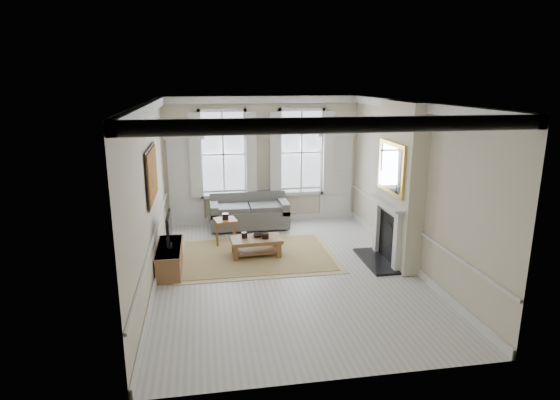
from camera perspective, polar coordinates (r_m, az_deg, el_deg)
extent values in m
plane|color=#B7B5AD|center=(9.66, 0.76, -8.73)|extent=(7.20, 7.20, 0.00)
plane|color=white|center=(8.88, 0.84, 11.86)|extent=(7.20, 7.20, 0.00)
plane|color=beige|center=(12.61, -2.14, 4.86)|extent=(5.20, 0.00, 5.20)
plane|color=beige|center=(9.04, -15.64, 0.46)|extent=(0.00, 7.20, 7.20)
plane|color=beige|center=(9.91, 15.76, 1.66)|extent=(0.00, 7.20, 7.20)
cube|color=silver|center=(12.58, -11.39, 2.00)|extent=(0.90, 0.08, 2.30)
cube|color=silver|center=(13.09, 6.85, 2.67)|extent=(0.90, 0.08, 2.30)
cube|color=#C16F21|center=(9.25, -15.36, 3.02)|extent=(0.05, 1.66, 1.06)
cube|color=beige|center=(10.02, 14.37, 1.88)|extent=(0.35, 1.70, 3.38)
cube|color=black|center=(10.34, 11.62, -7.28)|extent=(0.55, 1.50, 0.05)
cube|color=silver|center=(9.75, 14.04, -5.32)|extent=(0.10, 0.18, 1.15)
cube|color=silver|center=(10.71, 11.72, -3.39)|extent=(0.10, 0.18, 1.15)
cube|color=silver|center=(10.00, 12.79, -0.40)|extent=(0.20, 1.45, 0.06)
cube|color=black|center=(10.25, 13.05, -4.43)|extent=(0.02, 0.92, 1.00)
cube|color=gold|center=(9.87, 13.35, 3.83)|extent=(0.06, 1.26, 1.06)
cube|color=#5B5B58|center=(12.35, -3.77, -2.10)|extent=(2.02, 0.98, 0.46)
cube|color=#5B5B58|center=(12.62, -3.98, 0.10)|extent=(2.02, 0.20, 0.44)
cube|color=#5B5B58|center=(12.22, -8.04, -1.07)|extent=(0.20, 0.98, 0.30)
cube|color=#5B5B58|center=(12.39, 0.40, -0.71)|extent=(0.20, 0.98, 0.30)
cylinder|color=brown|center=(12.02, -7.80, -3.92)|extent=(0.06, 0.06, 0.08)
cylinder|color=brown|center=(12.89, 0.02, -2.51)|extent=(0.06, 0.06, 0.08)
cube|color=brown|center=(11.14, -6.68, -2.49)|extent=(0.58, 0.58, 0.06)
cube|color=brown|center=(11.03, -7.60, -4.33)|extent=(0.05, 0.05, 0.54)
cube|color=brown|center=(11.05, -5.55, -4.24)|extent=(0.05, 0.05, 0.54)
cube|color=brown|center=(11.41, -7.68, -3.70)|extent=(0.05, 0.05, 0.54)
cube|color=brown|center=(11.42, -5.69, -3.61)|extent=(0.05, 0.05, 0.54)
cube|color=tan|center=(10.49, -2.91, -6.74)|extent=(3.50, 2.60, 0.02)
cube|color=brown|center=(10.37, -2.94, -4.86)|extent=(1.14, 0.71, 0.08)
cube|color=brown|center=(10.19, -5.33, -6.50)|extent=(0.10, 0.10, 0.34)
cube|color=brown|center=(10.29, -0.25, -6.23)|extent=(0.10, 0.10, 0.34)
cube|color=brown|center=(10.61, -5.52, -5.65)|extent=(0.10, 0.10, 0.34)
cube|color=brown|center=(10.70, -0.63, -5.40)|extent=(0.10, 0.10, 0.34)
cylinder|color=black|center=(10.35, -4.36, -4.30)|extent=(0.13, 0.13, 0.13)
cylinder|color=black|center=(10.31, -1.81, -4.39)|extent=(0.16, 0.16, 0.11)
imported|color=black|center=(10.44, -2.73, -4.30)|extent=(0.29, 0.29, 0.06)
cube|color=brown|center=(9.90, -13.30, -6.93)|extent=(0.47, 1.45, 0.52)
cube|color=black|center=(9.80, -13.27, -5.43)|extent=(0.08, 0.30, 0.03)
cube|color=black|center=(9.68, -13.41, -3.26)|extent=(0.05, 0.90, 0.55)
cube|color=black|center=(9.68, -13.23, -3.25)|extent=(0.01, 0.83, 0.50)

